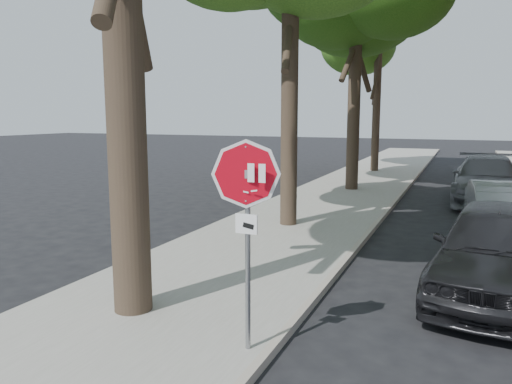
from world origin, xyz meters
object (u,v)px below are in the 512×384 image
at_px(stop_sign, 247,205).
at_px(car_b, 502,210).
at_px(tree_far, 379,30).
at_px(car_a, 498,250).
at_px(car_c, 487,180).

height_order(stop_sign, car_b, stop_sign).
bearing_deg(tree_far, car_a, -74.14).
height_order(stop_sign, tree_far, tree_far).
bearing_deg(tree_far, stop_sign, -84.54).
distance_m(car_a, car_b, 4.66).
height_order(car_a, car_c, car_c).
distance_m(car_b, car_c, 5.07).
bearing_deg(stop_sign, tree_far, 95.46).
bearing_deg(tree_far, car_b, -67.56).
bearing_deg(car_b, tree_far, 106.79).
bearing_deg(car_b, stop_sign, -117.37).
relative_size(tree_far, car_b, 2.31).
bearing_deg(stop_sign, car_a, 50.80).
bearing_deg(car_c, tree_far, 123.15).
bearing_deg(car_c, stop_sign, -103.19).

